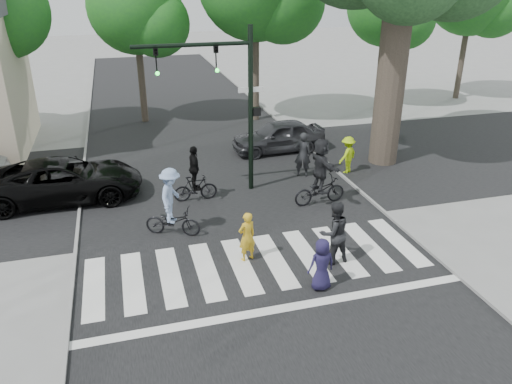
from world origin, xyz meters
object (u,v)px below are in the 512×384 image
(traffic_signal, at_px, (227,88))
(car_grey, at_px, (278,136))
(cyclist_left, at_px, (172,207))
(cyclist_right, at_px, (321,175))
(cyclist_mid, at_px, (195,179))
(car_suv, at_px, (64,180))
(pedestrian_woman, at_px, (247,237))
(pedestrian_adult, at_px, (334,233))
(pedestrian_child, at_px, (322,265))

(traffic_signal, xyz_separation_m, car_grey, (3.19, 3.85, -3.18))
(cyclist_left, xyz_separation_m, cyclist_right, (5.31, 0.89, 0.12))
(cyclist_mid, distance_m, car_suv, 4.72)
(pedestrian_woman, bearing_deg, pedestrian_adult, 144.00)
(traffic_signal, distance_m, pedestrian_child, 7.58)
(cyclist_left, relative_size, cyclist_right, 0.92)
(pedestrian_woman, distance_m, cyclist_right, 4.57)
(cyclist_left, relative_size, cyclist_mid, 1.08)
(pedestrian_adult, height_order, cyclist_right, cyclist_right)
(cyclist_left, relative_size, car_suv, 0.41)
(traffic_signal, xyz_separation_m, cyclist_right, (2.84, -1.96, -2.81))
(cyclist_right, distance_m, car_suv, 9.17)
(cyclist_right, relative_size, car_suv, 0.45)
(cyclist_right, distance_m, car_grey, 5.83)
(car_suv, relative_size, car_grey, 1.29)
(traffic_signal, distance_m, car_suv, 6.72)
(pedestrian_woman, distance_m, car_suv, 7.83)
(pedestrian_adult, xyz_separation_m, car_suv, (-7.60, 6.56, -0.18))
(pedestrian_woman, distance_m, pedestrian_child, 2.41)
(cyclist_left, bearing_deg, cyclist_right, 9.56)
(cyclist_left, height_order, car_grey, cyclist_left)
(pedestrian_child, bearing_deg, cyclist_left, -52.11)
(cyclist_mid, bearing_deg, pedestrian_adult, -59.40)
(traffic_signal, bearing_deg, car_suv, 171.69)
(pedestrian_adult, xyz_separation_m, cyclist_mid, (-3.08, 5.21, -0.09))
(pedestrian_woman, height_order, pedestrian_child, pedestrian_woman)
(car_grey, bearing_deg, cyclist_left, -42.39)
(traffic_signal, distance_m, pedestrian_adult, 6.65)
(cyclist_right, bearing_deg, traffic_signal, 145.33)
(traffic_signal, xyz_separation_m, pedestrian_adult, (1.71, -5.70, -2.96))
(pedestrian_child, distance_m, cyclist_mid, 6.73)
(cyclist_mid, bearing_deg, pedestrian_child, -70.48)
(cyclist_left, bearing_deg, traffic_signal, 49.20)
(traffic_signal, bearing_deg, cyclist_mid, -160.23)
(cyclist_mid, relative_size, car_suv, 0.38)
(pedestrian_woman, xyz_separation_m, car_grey, (3.80, 8.78, -0.03))
(pedestrian_child, distance_m, cyclist_left, 5.20)
(cyclist_left, bearing_deg, car_suv, 132.57)
(cyclist_mid, xyz_separation_m, car_suv, (-4.52, 1.35, -0.09))
(pedestrian_child, relative_size, pedestrian_adult, 0.77)
(pedestrian_adult, height_order, car_suv, pedestrian_adult)
(pedestrian_adult, distance_m, car_grey, 9.66)
(pedestrian_child, relative_size, cyclist_left, 0.65)
(pedestrian_woman, xyz_separation_m, car_suv, (-5.27, 5.79, 0.01))
(cyclist_mid, bearing_deg, car_grey, 43.58)
(cyclist_left, xyz_separation_m, car_suv, (-3.41, 3.72, -0.21))
(cyclist_right, bearing_deg, car_suv, 162.06)
(cyclist_mid, height_order, car_suv, cyclist_mid)
(pedestrian_adult, relative_size, cyclist_right, 0.77)
(cyclist_mid, xyz_separation_m, car_grey, (4.56, 4.34, -0.12))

